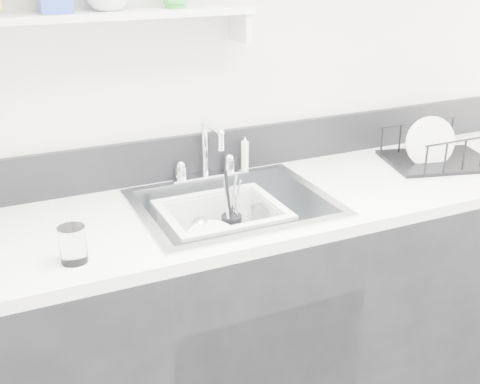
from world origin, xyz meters
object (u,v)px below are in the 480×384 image
counter_run (234,320)px  sink (234,228)px  dish_rack (440,145)px  wash_tub (222,229)px

counter_run → sink: size_ratio=5.00×
counter_run → dish_rack: (0.90, 0.04, 0.53)m
sink → dish_rack: size_ratio=1.60×
counter_run → dish_rack: bearing=2.2°
dish_rack → counter_run: bearing=-163.3°
sink → wash_tub: sink is taller
counter_run → dish_rack: size_ratio=7.98×
sink → counter_run: bearing=0.0°
counter_run → dish_rack: dish_rack is taller
wash_tub → dish_rack: 0.95m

